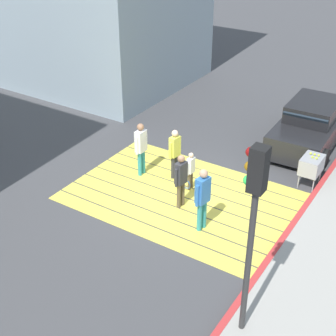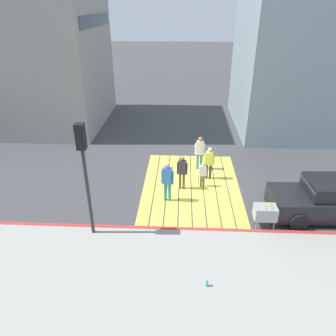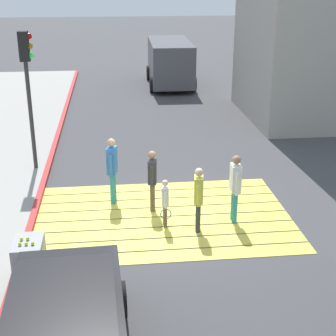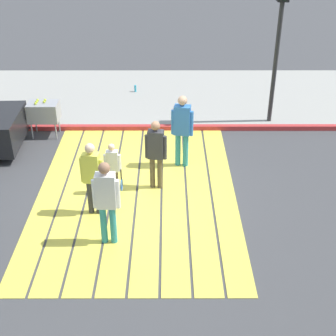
{
  "view_description": "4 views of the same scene",
  "coord_description": "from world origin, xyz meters",
  "px_view_note": "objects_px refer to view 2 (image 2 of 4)",
  "views": [
    {
      "loc": [
        -6.1,
        10.24,
        7.89
      ],
      "look_at": [
        0.5,
        -0.04,
        0.79
      ],
      "focal_mm": 52.31,
      "sensor_mm": 36.0,
      "label": 1
    },
    {
      "loc": [
        -12.57,
        0.45,
        7.49
      ],
      "look_at": [
        -0.44,
        1.04,
        1.14
      ],
      "focal_mm": 34.03,
      "sensor_mm": 36.0,
      "label": 2
    },
    {
      "loc": [
        -1.16,
        -11.53,
        5.85
      ],
      "look_at": [
        0.2,
        0.68,
        1.06
      ],
      "focal_mm": 54.53,
      "sensor_mm": 36.0,
      "label": 3
    },
    {
      "loc": [
        8.99,
        0.68,
        5.84
      ],
      "look_at": [
        0.36,
        0.69,
        0.85
      ],
      "focal_mm": 51.58,
      "sensor_mm": 36.0,
      "label": 4
    }
  ],
  "objects_px": {
    "pedestrian_adult_lead": "(200,151)",
    "pedestrian_adult_trailing": "(182,170)",
    "traffic_light_corner": "(84,159)",
    "pedestrian_teen_behind": "(209,161)",
    "car_parked_near_curb": "(328,200)",
    "tennis_ball_cart": "(265,212)",
    "pedestrian_adult_side": "(167,179)",
    "pedestrian_child_with_racket": "(202,173)",
    "water_bottle": "(207,283)"
  },
  "relations": [
    {
      "from": "pedestrian_teen_behind",
      "to": "tennis_ball_cart",
      "type": "bearing_deg",
      "value": -153.69
    },
    {
      "from": "traffic_light_corner",
      "to": "pedestrian_teen_behind",
      "type": "bearing_deg",
      "value": -45.46
    },
    {
      "from": "car_parked_near_curb",
      "to": "pedestrian_adult_side",
      "type": "relative_size",
      "value": 2.42
    },
    {
      "from": "tennis_ball_cart",
      "to": "pedestrian_adult_trailing",
      "type": "bearing_deg",
      "value": 48.83
    },
    {
      "from": "pedestrian_adult_trailing",
      "to": "pedestrian_child_with_racket",
      "type": "xyz_separation_m",
      "value": [
        0.23,
        -0.92,
        -0.27
      ]
    },
    {
      "from": "traffic_light_corner",
      "to": "pedestrian_adult_side",
      "type": "relative_size",
      "value": 2.35
    },
    {
      "from": "pedestrian_child_with_racket",
      "to": "traffic_light_corner",
      "type": "bearing_deg",
      "value": 131.37
    },
    {
      "from": "pedestrian_teen_behind",
      "to": "pedestrian_child_with_racket",
      "type": "bearing_deg",
      "value": 156.0
    },
    {
      "from": "car_parked_near_curb",
      "to": "pedestrian_adult_lead",
      "type": "xyz_separation_m",
      "value": [
        3.72,
        4.8,
        0.28
      ]
    },
    {
      "from": "traffic_light_corner",
      "to": "pedestrian_teen_behind",
      "type": "distance_m",
      "value": 6.52
    },
    {
      "from": "pedestrian_adult_trailing",
      "to": "pedestrian_adult_side",
      "type": "bearing_deg",
      "value": 149.41
    },
    {
      "from": "traffic_light_corner",
      "to": "pedestrian_adult_side",
      "type": "xyz_separation_m",
      "value": [
        2.35,
        -2.56,
        -1.99
      ]
    },
    {
      "from": "traffic_light_corner",
      "to": "pedestrian_adult_trailing",
      "type": "bearing_deg",
      "value": -43.24
    },
    {
      "from": "pedestrian_adult_side",
      "to": "pedestrian_child_with_racket",
      "type": "relative_size",
      "value": 1.48
    },
    {
      "from": "pedestrian_adult_lead",
      "to": "traffic_light_corner",
      "type": "bearing_deg",
      "value": 142.91
    },
    {
      "from": "car_parked_near_curb",
      "to": "tennis_ball_cart",
      "type": "bearing_deg",
      "value": 109.15
    },
    {
      "from": "car_parked_near_curb",
      "to": "water_bottle",
      "type": "xyz_separation_m",
      "value": [
        -3.87,
        4.86,
        -0.5
      ]
    },
    {
      "from": "water_bottle",
      "to": "pedestrian_adult_side",
      "type": "bearing_deg",
      "value": 16.64
    },
    {
      "from": "traffic_light_corner",
      "to": "pedestrian_adult_trailing",
      "type": "xyz_separation_m",
      "value": [
        3.35,
        -3.15,
        -2.09
      ]
    },
    {
      "from": "tennis_ball_cart",
      "to": "pedestrian_adult_trailing",
      "type": "distance_m",
      "value": 4.07
    },
    {
      "from": "car_parked_near_curb",
      "to": "pedestrian_adult_side",
      "type": "distance_m",
      "value": 6.3
    },
    {
      "from": "traffic_light_corner",
      "to": "pedestrian_teen_behind",
      "type": "xyz_separation_m",
      "value": [
        4.33,
        -4.4,
        -2.1
      ]
    },
    {
      "from": "pedestrian_adult_lead",
      "to": "pedestrian_adult_side",
      "type": "xyz_separation_m",
      "value": [
        -2.95,
        1.45,
        0.04
      ]
    },
    {
      "from": "car_parked_near_curb",
      "to": "pedestrian_child_with_racket",
      "type": "bearing_deg",
      "value": 67.05
    },
    {
      "from": "pedestrian_adult_lead",
      "to": "pedestrian_child_with_racket",
      "type": "height_order",
      "value": "pedestrian_adult_lead"
    },
    {
      "from": "pedestrian_adult_lead",
      "to": "pedestrian_teen_behind",
      "type": "xyz_separation_m",
      "value": [
        -0.97,
        -0.4,
        -0.07
      ]
    },
    {
      "from": "pedestrian_teen_behind",
      "to": "pedestrian_child_with_racket",
      "type": "distance_m",
      "value": 0.86
    },
    {
      "from": "pedestrian_child_with_racket",
      "to": "pedestrian_adult_side",
      "type": "bearing_deg",
      "value": 129.31
    },
    {
      "from": "tennis_ball_cart",
      "to": "pedestrian_adult_trailing",
      "type": "height_order",
      "value": "pedestrian_adult_trailing"
    },
    {
      "from": "car_parked_near_curb",
      "to": "pedestrian_adult_trailing",
      "type": "xyz_separation_m",
      "value": [
        1.77,
        5.65,
        0.22
      ]
    },
    {
      "from": "traffic_light_corner",
      "to": "pedestrian_adult_lead",
      "type": "height_order",
      "value": "traffic_light_corner"
    },
    {
      "from": "pedestrian_adult_lead",
      "to": "pedestrian_child_with_racket",
      "type": "relative_size",
      "value": 1.42
    },
    {
      "from": "pedestrian_adult_trailing",
      "to": "pedestrian_child_with_racket",
      "type": "bearing_deg",
      "value": -75.78
    },
    {
      "from": "car_parked_near_curb",
      "to": "tennis_ball_cart",
      "type": "relative_size",
      "value": 4.28
    },
    {
      "from": "water_bottle",
      "to": "pedestrian_adult_side",
      "type": "distance_m",
      "value": 4.91
    },
    {
      "from": "pedestrian_adult_lead",
      "to": "pedestrian_child_with_racket",
      "type": "xyz_separation_m",
      "value": [
        -1.71,
        -0.06,
        -0.33
      ]
    },
    {
      "from": "pedestrian_adult_side",
      "to": "tennis_ball_cart",
      "type": "bearing_deg",
      "value": -114.54
    },
    {
      "from": "traffic_light_corner",
      "to": "pedestrian_adult_lead",
      "type": "relative_size",
      "value": 2.44
    },
    {
      "from": "pedestrian_adult_side",
      "to": "pedestrian_child_with_racket",
      "type": "height_order",
      "value": "pedestrian_adult_side"
    },
    {
      "from": "traffic_light_corner",
      "to": "water_bottle",
      "type": "height_order",
      "value": "traffic_light_corner"
    },
    {
      "from": "tennis_ball_cart",
      "to": "pedestrian_adult_side",
      "type": "xyz_separation_m",
      "value": [
        1.67,
        3.65,
        0.35
      ]
    },
    {
      "from": "car_parked_near_curb",
      "to": "tennis_ball_cart",
      "type": "distance_m",
      "value": 2.75
    },
    {
      "from": "water_bottle",
      "to": "tennis_ball_cart",
      "type": "bearing_deg",
      "value": -37.31
    },
    {
      "from": "car_parked_near_curb",
      "to": "pedestrian_child_with_racket",
      "type": "xyz_separation_m",
      "value": [
        2.01,
        4.73,
        -0.05
      ]
    },
    {
      "from": "water_bottle",
      "to": "pedestrian_child_with_racket",
      "type": "xyz_separation_m",
      "value": [
        5.88,
        -0.13,
        0.45
      ]
    },
    {
      "from": "pedestrian_adult_lead",
      "to": "pedestrian_adult_side",
      "type": "relative_size",
      "value": 0.96
    },
    {
      "from": "tennis_ball_cart",
      "to": "water_bottle",
      "type": "bearing_deg",
      "value": 142.69
    },
    {
      "from": "car_parked_near_curb",
      "to": "pedestrian_adult_lead",
      "type": "distance_m",
      "value": 6.08
    },
    {
      "from": "water_bottle",
      "to": "pedestrian_adult_trailing",
      "type": "distance_m",
      "value": 5.75
    },
    {
      "from": "pedestrian_adult_lead",
      "to": "pedestrian_adult_trailing",
      "type": "height_order",
      "value": "pedestrian_adult_lead"
    }
  ]
}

